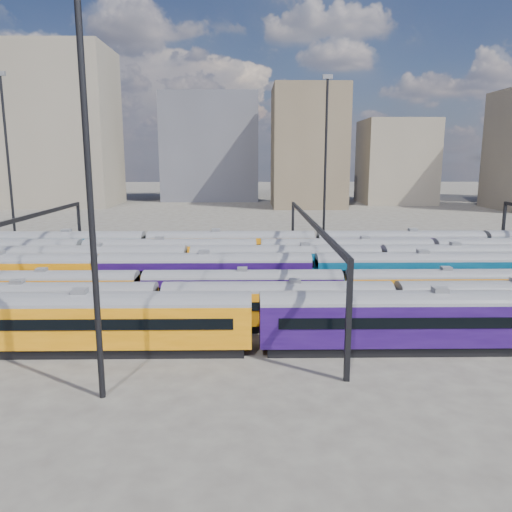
{
  "coord_description": "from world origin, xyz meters",
  "views": [
    {
      "loc": [
        3.75,
        -49.74,
        14.04
      ],
      "look_at": [
        4.6,
        6.28,
        3.0
      ],
      "focal_mm": 35.0,
      "sensor_mm": 36.0,
      "label": 1
    }
  ],
  "objects_px": {
    "rake_0": "(256,315)",
    "rake_1": "(394,299)",
    "mast_2": "(88,159)",
    "rake_2": "(344,285)"
  },
  "relations": [
    {
      "from": "rake_0",
      "to": "rake_1",
      "type": "xyz_separation_m",
      "value": [
        11.61,
        5.0,
        -0.32
      ]
    },
    {
      "from": "rake_0",
      "to": "mast_2",
      "type": "xyz_separation_m",
      "value": [
        -9.24,
        -7.0,
        11.15
      ]
    },
    {
      "from": "rake_0",
      "to": "rake_1",
      "type": "relative_size",
      "value": 1.13
    },
    {
      "from": "rake_0",
      "to": "mast_2",
      "type": "height_order",
      "value": "mast_2"
    },
    {
      "from": "rake_0",
      "to": "rake_2",
      "type": "height_order",
      "value": "rake_0"
    },
    {
      "from": "rake_0",
      "to": "rake_1",
      "type": "bearing_deg",
      "value": 23.3
    },
    {
      "from": "rake_2",
      "to": "mast_2",
      "type": "xyz_separation_m",
      "value": [
        -17.64,
        -17.0,
        11.55
      ]
    },
    {
      "from": "rake_1",
      "to": "mast_2",
      "type": "distance_m",
      "value": 26.65
    },
    {
      "from": "rake_1",
      "to": "rake_2",
      "type": "xyz_separation_m",
      "value": [
        -3.22,
        5.0,
        -0.08
      ]
    },
    {
      "from": "rake_0",
      "to": "mast_2",
      "type": "relative_size",
      "value": 5.11
    }
  ]
}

